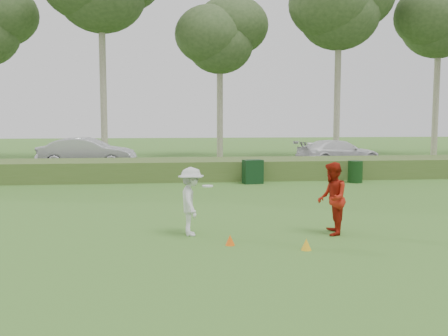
{
  "coord_description": "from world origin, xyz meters",
  "views": [
    {
      "loc": [
        -1.72,
        -11.38,
        2.86
      ],
      "look_at": [
        0.0,
        4.0,
        1.3
      ],
      "focal_mm": 40.0,
      "sensor_mm": 36.0,
      "label": 1
    }
  ],
  "objects": [
    {
      "name": "park_road",
      "position": [
        0.0,
        17.0,
        0.03
      ],
      "size": [
        80.0,
        6.0,
        0.06
      ],
      "primitive_type": "cube",
      "color": "#2D2D2D",
      "rests_on": "ground"
    },
    {
      "name": "tree_5",
      "position": [
        10.0,
        22.5,
        10.47
      ],
      "size": [
        7.28,
        7.28,
        14.0
      ],
      "color": "gray",
      "rests_on": "ground"
    },
    {
      "name": "reed_strip",
      "position": [
        0.0,
        12.0,
        0.45
      ],
      "size": [
        80.0,
        3.0,
        0.9
      ],
      "primitive_type": "cube",
      "color": "#415E25",
      "rests_on": "ground"
    },
    {
      "name": "player_red",
      "position": [
        2.25,
        0.32,
        0.89
      ],
      "size": [
        0.87,
        1.01,
        1.79
      ],
      "primitive_type": "imported",
      "rotation": [
        0.0,
        0.0,
        -1.82
      ],
      "color": "#9F1A0D",
      "rests_on": "ground"
    },
    {
      "name": "trash_bin",
      "position": [
        6.5,
        9.77,
        0.48
      ],
      "size": [
        0.7,
        0.7,
        0.97
      ],
      "primitive_type": "cylinder",
      "rotation": [
        0.0,
        0.0,
        -0.09
      ],
      "color": "black",
      "rests_on": "ground"
    },
    {
      "name": "cone_orange",
      "position": [
        -0.36,
        -0.45,
        0.12
      ],
      "size": [
        0.22,
        0.22,
        0.24
      ],
      "primitive_type": "cone",
      "color": "#FF600D",
      "rests_on": "ground"
    },
    {
      "name": "tree_4",
      "position": [
        2.0,
        24.5,
        8.59
      ],
      "size": [
        6.24,
        6.24,
        11.5
      ],
      "color": "gray",
      "rests_on": "ground"
    },
    {
      "name": "car_mid",
      "position": [
        -6.16,
        16.74,
        0.92
      ],
      "size": [
        5.35,
        2.31,
        1.71
      ],
      "primitive_type": "imported",
      "rotation": [
        0.0,
        0.0,
        1.47
      ],
      "color": "#B5B5B9",
      "rests_on": "park_road"
    },
    {
      "name": "utility_cabinet",
      "position": [
        1.93,
        9.94,
        0.52
      ],
      "size": [
        0.92,
        0.67,
        1.04
      ],
      "primitive_type": "cube",
      "rotation": [
        0.0,
        0.0,
        0.2
      ],
      "color": "black",
      "rests_on": "ground"
    },
    {
      "name": "car_right",
      "position": [
        8.29,
        17.08,
        0.81
      ],
      "size": [
        5.46,
        3.11,
        1.49
      ],
      "primitive_type": "imported",
      "rotation": [
        0.0,
        0.0,
        1.78
      ],
      "color": "silver",
      "rests_on": "park_road"
    },
    {
      "name": "tree_6",
      "position": [
        18.0,
        23.8,
        10.1
      ],
      "size": [
        7.02,
        7.02,
        13.5
      ],
      "color": "gray",
      "rests_on": "ground"
    },
    {
      "name": "player_white",
      "position": [
        -1.18,
        0.62,
        0.84
      ],
      "size": [
        0.86,
        1.1,
        1.67
      ],
      "rotation": [
        0.0,
        0.0,
        1.6
      ],
      "color": "silver",
      "rests_on": "ground"
    },
    {
      "name": "cone_yellow",
      "position": [
        1.23,
        -1.04,
        0.13
      ],
      "size": [
        0.23,
        0.23,
        0.25
      ],
      "primitive_type": "cone",
      "color": "#F0AA19",
      "rests_on": "ground"
    },
    {
      "name": "ground",
      "position": [
        0.0,
        0.0,
        0.0
      ],
      "size": [
        120.0,
        120.0,
        0.0
      ],
      "primitive_type": "plane",
      "color": "#366C24",
      "rests_on": "ground"
    }
  ]
}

